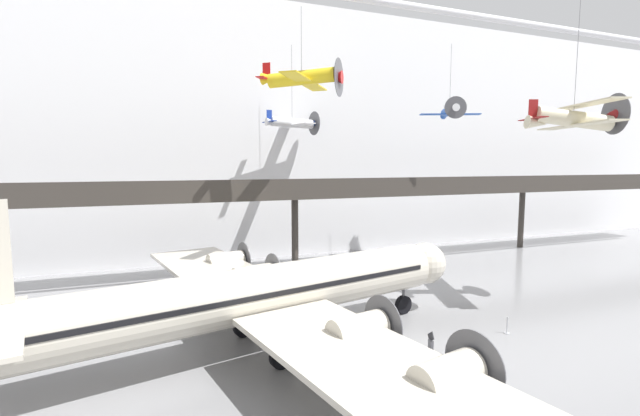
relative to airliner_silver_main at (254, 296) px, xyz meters
The scene contains 10 objects.
ground_plane 9.33m from the airliner_silver_main, 19.61° to the right, with size 260.00×260.00×0.00m, color gray.
hangar_back_wall 28.56m from the airliner_silver_main, 71.90° to the left, with size 140.00×3.00×28.33m.
mezzanine_walkway 19.51m from the airliner_silver_main, 64.46° to the left, with size 110.00×3.20×9.22m.
airliner_silver_main is the anchor object (origin of this frame).
suspended_plane_cream_biplane 26.22m from the airliner_silver_main, ahead, with size 7.17×8.43×10.16m.
suspended_plane_yellow_lowwing 18.93m from the airliner_silver_main, 58.86° to the left, with size 7.02×7.53×7.20m.
suspended_plane_blue_trainer 31.39m from the airliner_silver_main, 31.58° to the left, with size 6.12×5.33×7.91m.
suspended_plane_white_twin 25.70m from the airliner_silver_main, 67.12° to the left, with size 6.01×7.31×9.26m.
stanchion_barrier 16.03m from the airliner_silver_main, 10.85° to the right, with size 0.36×0.36×1.08m.
info_sign_pedestal 10.41m from the airliner_silver_main, 20.09° to the right, with size 0.22×0.77×1.24m.
Camera 1 is at (-13.10, -20.06, 10.69)m, focal length 24.00 mm.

